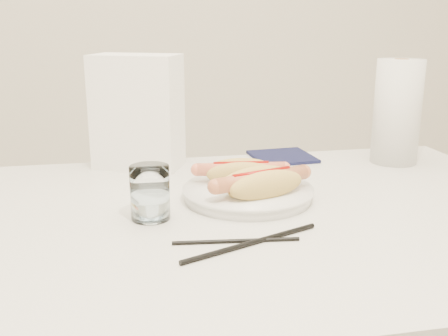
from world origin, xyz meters
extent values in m
cube|color=silver|center=(0.00, 0.00, 0.73)|extent=(1.20, 0.80, 0.04)
cylinder|color=silver|center=(0.54, 0.34, 0.35)|extent=(0.04, 0.04, 0.71)
cylinder|color=white|center=(0.02, 0.07, 0.76)|extent=(0.32, 0.32, 0.02)
ellipsoid|color=#D4AE55|center=(0.02, 0.09, 0.79)|extent=(0.14, 0.05, 0.05)
ellipsoid|color=#D4AE55|center=(0.02, 0.12, 0.79)|extent=(0.14, 0.05, 0.05)
ellipsoid|color=#D4AE55|center=(0.02, 0.11, 0.78)|extent=(0.13, 0.07, 0.03)
cylinder|color=#EE7554|center=(0.02, 0.11, 0.80)|extent=(0.17, 0.05, 0.03)
cylinder|color=#990A05|center=(0.02, 0.11, 0.81)|extent=(0.11, 0.02, 0.01)
ellipsoid|color=#DCB556|center=(0.04, 0.01, 0.80)|extent=(0.16, 0.08, 0.05)
ellipsoid|color=#DCB556|center=(0.03, 0.04, 0.80)|extent=(0.16, 0.08, 0.05)
ellipsoid|color=#DCB556|center=(0.04, 0.02, 0.78)|extent=(0.15, 0.10, 0.03)
cylinder|color=#C36D44|center=(0.04, 0.02, 0.80)|extent=(0.19, 0.08, 0.03)
cylinder|color=#990A05|center=(0.04, 0.02, 0.81)|extent=(0.12, 0.05, 0.01)
cylinder|color=white|center=(-0.16, 0.00, 0.80)|extent=(0.07, 0.07, 0.09)
cylinder|color=black|center=(-0.04, -0.13, 0.75)|extent=(0.20, 0.03, 0.01)
cylinder|color=black|center=(-0.02, -0.14, 0.75)|extent=(0.23, 0.10, 0.01)
cube|color=white|center=(-0.17, 0.34, 0.88)|extent=(0.22, 0.18, 0.26)
cube|color=#101334|center=(0.18, 0.35, 0.75)|extent=(0.15, 0.15, 0.01)
cylinder|color=silver|center=(0.43, 0.26, 0.87)|extent=(0.14, 0.14, 0.24)
camera|label=1|loc=(-0.21, -0.86, 1.08)|focal=42.33mm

